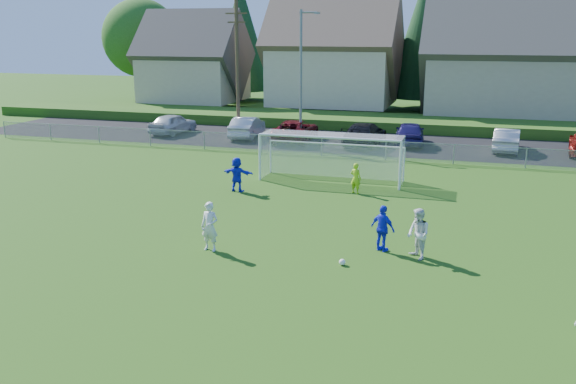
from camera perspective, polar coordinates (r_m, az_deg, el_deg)
name	(u,v)px	position (r m, az deg, el deg)	size (l,w,h in m)	color
ground	(207,309)	(17.78, -7.57, -10.78)	(160.00, 160.00, 0.00)	#193D0C
asphalt_lot	(368,143)	(43.26, 7.47, 4.59)	(60.00, 60.00, 0.00)	black
grass_embankment	(383,122)	(50.52, 8.90, 6.47)	(70.00, 6.00, 0.80)	#1E420F
soccer_ball	(342,262)	(20.71, 5.10, -6.56)	(0.22, 0.22, 0.22)	white
player_white_a	(210,227)	(21.91, -7.34, -3.23)	(0.65, 0.43, 1.79)	silver
player_white_b	(418,234)	(21.43, 12.09, -3.87)	(0.87, 0.67, 1.78)	silver
player_blue_a	(383,228)	(21.94, 8.87, -3.39)	(0.99, 0.41, 1.69)	#1622D2
player_blue_b	(237,174)	(29.85, -4.80, 1.66)	(1.58, 0.50, 1.70)	#1622D2
goalkeeper	(356,178)	(29.55, 6.36, 1.29)	(0.55, 0.36, 1.50)	#9AD118
car_a	(173,123)	(47.54, -10.73, 6.32)	(1.83, 4.55, 1.55)	#AFB4B7
car_b	(247,127)	(45.04, -3.85, 6.08)	(1.64, 4.70, 1.55)	#B9B9B9
car_c	(295,131)	(43.41, 0.66, 5.77)	(2.54, 5.50, 1.53)	#5B0A10
car_d	(364,134)	(42.22, 7.17, 5.42)	(2.19, 5.39, 1.57)	black
car_e	(410,133)	(42.92, 11.32, 5.43)	(1.90, 4.73, 1.61)	#1E1751
car_f	(507,140)	(42.33, 19.78, 4.62)	(1.57, 4.51, 1.49)	#AFAFAF
soccer_goal	(332,150)	(31.90, 4.17, 3.96)	(7.42, 1.90, 2.50)	white
chainlink_fence	(353,148)	(37.82, 6.13, 4.10)	(52.06, 0.06, 1.20)	gray
streetlight	(302,73)	(42.16, 1.27, 11.07)	(1.38, 0.18, 9.00)	slate
utility_pole	(237,66)	(44.68, -4.76, 11.63)	(1.60, 0.26, 10.00)	#473321
houses_row	(420,34)	(57.20, 12.29, 14.25)	(53.90, 11.45, 13.27)	tan
tree_row	(416,38)	(63.54, 11.90, 13.92)	(65.98, 12.36, 13.80)	#382616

